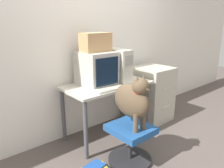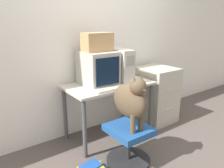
# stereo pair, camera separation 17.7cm
# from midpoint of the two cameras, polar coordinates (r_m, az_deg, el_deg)

# --- Properties ---
(ground_plane) EXTENTS (12.00, 12.00, 0.00)m
(ground_plane) POSITION_cam_midpoint_polar(r_m,az_deg,el_deg) (2.93, 4.70, -15.50)
(ground_plane) COLOR #564C47
(wall_back) EXTENTS (8.00, 0.05, 2.60)m
(wall_back) POSITION_cam_midpoint_polar(r_m,az_deg,el_deg) (3.04, -3.28, 11.75)
(wall_back) COLOR white
(wall_back) RESTS_ON ground_plane
(desk) EXTENTS (1.15, 0.62, 0.75)m
(desk) POSITION_cam_midpoint_polar(r_m,az_deg,el_deg) (2.87, 0.99, -2.00)
(desk) COLOR beige
(desk) RESTS_ON ground_plane
(crt_monitor) EXTENTS (0.40, 0.45, 0.42)m
(crt_monitor) POSITION_cam_midpoint_polar(r_m,az_deg,el_deg) (2.75, -1.86, 4.11)
(crt_monitor) COLOR #B7B2A8
(crt_monitor) RESTS_ON desk
(pc_tower) EXTENTS (0.18, 0.50, 0.43)m
(pc_tower) POSITION_cam_midpoint_polar(r_m,az_deg,el_deg) (2.93, 3.29, 4.95)
(pc_tower) COLOR beige
(pc_tower) RESTS_ON desk
(keyboard) EXTENTS (0.42, 0.15, 0.03)m
(keyboard) POSITION_cam_midpoint_polar(r_m,az_deg,el_deg) (2.59, 1.40, -1.25)
(keyboard) COLOR beige
(keyboard) RESTS_ON desk
(computer_mouse) EXTENTS (0.06, 0.04, 0.03)m
(computer_mouse) POSITION_cam_midpoint_polar(r_m,az_deg,el_deg) (2.78, 5.68, -0.07)
(computer_mouse) COLOR silver
(computer_mouse) RESTS_ON desk
(office_chair) EXTENTS (0.49, 0.49, 0.44)m
(office_chair) POSITION_cam_midpoint_polar(r_m,az_deg,el_deg) (2.51, 6.41, -15.07)
(office_chair) COLOR #262628
(office_chair) RESTS_ON ground_plane
(dog) EXTENTS (0.20, 0.48, 0.59)m
(dog) POSITION_cam_midpoint_polar(r_m,az_deg,el_deg) (2.27, 7.15, -4.16)
(dog) COLOR brown
(dog) RESTS_ON office_chair
(filing_cabinet) EXTENTS (0.51, 0.57, 0.85)m
(filing_cabinet) POSITION_cam_midpoint_polar(r_m,az_deg,el_deg) (3.50, 12.81, -2.70)
(filing_cabinet) COLOR #B7B2A3
(filing_cabinet) RESTS_ON ground_plane
(cardboard_box) EXTENTS (0.36, 0.21, 0.23)m
(cardboard_box) POSITION_cam_midpoint_polar(r_m,az_deg,el_deg) (2.70, -1.97, 10.89)
(cardboard_box) COLOR tan
(cardboard_box) RESTS_ON crt_monitor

